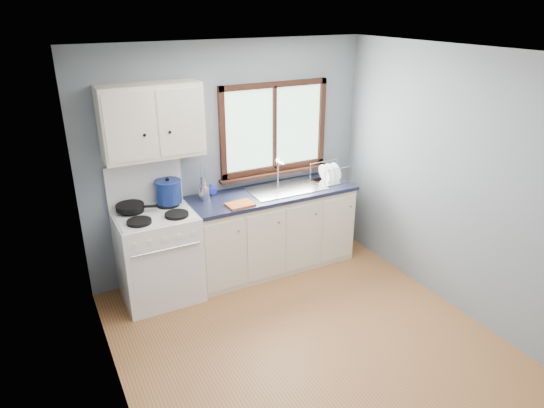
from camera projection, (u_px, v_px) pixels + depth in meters
name	position (u px, v px, depth m)	size (l,w,h in m)	color
floor	(314.00, 350.00, 4.28)	(3.20, 3.60, 0.02)	#A06639
ceiling	(326.00, 53.00, 3.31)	(3.20, 3.60, 0.02)	white
wall_back	(229.00, 159.00, 5.28)	(3.20, 0.02, 2.50)	gray
wall_front	(525.00, 360.00, 2.32)	(3.20, 0.02, 2.50)	gray
wall_left	(108.00, 269.00, 3.11)	(0.02, 3.60, 2.50)	gray
wall_right	(466.00, 187.00, 4.49)	(0.02, 3.60, 2.50)	gray
gas_range	(158.00, 253.00, 4.89)	(0.76, 0.69, 1.36)	white
base_cabinets	(272.00, 233.00, 5.49)	(1.85, 0.60, 0.88)	silver
countertop	(272.00, 193.00, 5.30)	(1.89, 0.64, 0.04)	black
sink	(286.00, 194.00, 5.40)	(0.84, 0.46, 0.44)	silver
window	(274.00, 134.00, 5.39)	(1.36, 0.10, 1.03)	#9EC6A8
upper_cabinets	(152.00, 121.00, 4.55)	(0.95, 0.35, 0.70)	silver
skillet	(130.00, 207.00, 4.73)	(0.43, 0.36, 0.05)	black
stockpot	(168.00, 191.00, 4.87)	(0.28, 0.28, 0.26)	navy
utensil_crock	(204.00, 192.00, 5.06)	(0.15, 0.15, 0.38)	silver
thermos	(204.00, 188.00, 5.00)	(0.06, 0.06, 0.27)	silver
soap_bottle	(213.00, 185.00, 5.14)	(0.09, 0.09, 0.24)	#202AD8
dish_towel	(240.00, 204.00, 4.93)	(0.27, 0.19, 0.02)	#C25E27
dish_rack	(331.00, 176.00, 5.59)	(0.42, 0.33, 0.21)	silver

